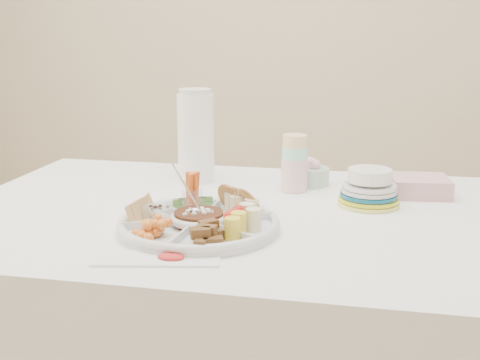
% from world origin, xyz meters
% --- Properties ---
extents(wall_back, '(4.00, 0.02, 2.70)m').
position_xyz_m(wall_back, '(0.00, 2.00, 1.35)').
color(wall_back, beige).
rests_on(wall_back, ground).
extents(dining_table, '(1.52, 1.02, 0.76)m').
position_xyz_m(dining_table, '(0.00, 0.00, 0.38)').
color(dining_table, white).
rests_on(dining_table, floor).
extents(party_tray, '(0.50, 0.50, 0.04)m').
position_xyz_m(party_tray, '(-0.05, -0.17, 0.78)').
color(party_tray, silver).
rests_on(party_tray, dining_table).
extents(bean_dip, '(0.16, 0.16, 0.04)m').
position_xyz_m(bean_dip, '(-0.05, -0.17, 0.79)').
color(bean_dip, '#472715').
rests_on(bean_dip, party_tray).
extents(tortillas, '(0.15, 0.15, 0.07)m').
position_xyz_m(tortillas, '(0.03, -0.07, 0.80)').
color(tortillas, '#C1733C').
rests_on(tortillas, party_tray).
extents(carrot_cucumber, '(0.14, 0.14, 0.10)m').
position_xyz_m(carrot_cucumber, '(-0.10, -0.05, 0.82)').
color(carrot_cucumber, orange).
rests_on(carrot_cucumber, party_tray).
extents(pita_raisins, '(0.14, 0.14, 0.06)m').
position_xyz_m(pita_raisins, '(-0.18, -0.16, 0.80)').
color(pita_raisins, '#DFA870').
rests_on(pita_raisins, party_tray).
extents(cherries, '(0.14, 0.14, 0.04)m').
position_xyz_m(cherries, '(-0.13, -0.28, 0.79)').
color(cherries, orange).
rests_on(cherries, party_tray).
extents(granola_chunks, '(0.15, 0.15, 0.05)m').
position_xyz_m(granola_chunks, '(0.00, -0.29, 0.79)').
color(granola_chunks, brown).
rests_on(granola_chunks, party_tray).
extents(banana_tomato, '(0.16, 0.16, 0.10)m').
position_xyz_m(banana_tomato, '(0.08, -0.18, 0.82)').
color(banana_tomato, '#F8DE60').
rests_on(banana_tomato, party_tray).
extents(cup_stack, '(0.10, 0.10, 0.21)m').
position_xyz_m(cup_stack, '(0.13, 0.23, 0.87)').
color(cup_stack, silver).
rests_on(cup_stack, dining_table).
extents(thermos, '(0.12, 0.12, 0.30)m').
position_xyz_m(thermos, '(-0.18, 0.29, 0.91)').
color(thermos, white).
rests_on(thermos, dining_table).
extents(flower_bowl, '(0.11, 0.11, 0.08)m').
position_xyz_m(flower_bowl, '(0.18, 0.31, 0.80)').
color(flower_bowl, '#B0DDC1').
rests_on(flower_bowl, dining_table).
extents(napkin_stack, '(0.17, 0.16, 0.05)m').
position_xyz_m(napkin_stack, '(0.49, 0.26, 0.78)').
color(napkin_stack, '#D69FA5').
rests_on(napkin_stack, dining_table).
extents(plate_stack, '(0.19, 0.19, 0.11)m').
position_xyz_m(plate_stack, '(0.35, 0.12, 0.81)').
color(plate_stack, '#F7C156').
rests_on(plate_stack, dining_table).
extents(placemat, '(0.28, 0.14, 0.01)m').
position_xyz_m(placemat, '(-0.09, -0.37, 0.76)').
color(placemat, white).
rests_on(placemat, dining_table).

